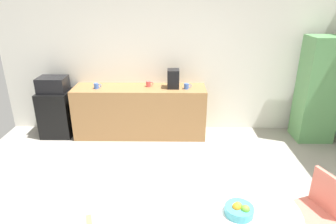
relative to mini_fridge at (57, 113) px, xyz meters
name	(u,v)px	position (x,y,z in m)	size (l,w,h in m)	color
wall_back	(169,61)	(2.01, 0.35, 0.89)	(6.00, 0.10, 2.60)	white
counter_block	(140,111)	(1.50, 0.00, 0.04)	(2.31, 0.60, 0.90)	#9E7042
mini_fridge	(57,113)	(0.00, 0.00, 0.00)	(0.54, 0.54, 0.82)	black
microwave	(53,84)	(0.00, 0.00, 0.54)	(0.48, 0.38, 0.26)	black
locker_cabinet	(318,90)	(4.56, -0.10, 0.49)	(0.60, 0.50, 1.79)	#599959
round_table	(227,221)	(2.54, -2.92, 0.22)	(1.19, 1.19, 0.76)	silver
chair_coral	(318,205)	(3.49, -2.58, 0.11)	(0.54, 0.54, 0.83)	silver
fruit_bowl	(239,210)	(2.62, -2.98, 0.39)	(0.23, 0.23, 0.11)	teal
mug_white	(187,86)	(2.32, -0.07, 0.54)	(0.13, 0.08, 0.09)	#3F66BF
mug_green	(96,86)	(0.78, -0.07, 0.54)	(0.13, 0.08, 0.09)	#3F66BF
mug_red	(149,84)	(1.66, 0.05, 0.54)	(0.13, 0.08, 0.09)	#D84C4C
coffee_maker	(173,79)	(2.10, 0.00, 0.65)	(0.20, 0.24, 0.32)	black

